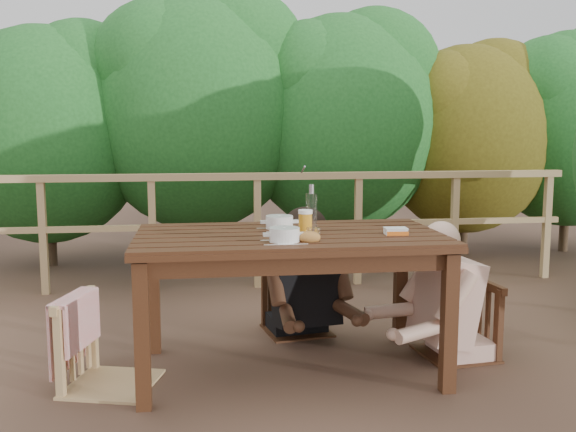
{
  "coord_description": "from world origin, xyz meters",
  "views": [
    {
      "loc": [
        -0.5,
        -3.58,
        1.4
      ],
      "look_at": [
        0.0,
        0.05,
        0.9
      ],
      "focal_mm": 40.49,
      "sensor_mm": 36.0,
      "label": 1
    }
  ],
  "objects": [
    {
      "name": "beer_glass",
      "position": [
        0.08,
        -0.05,
        0.87
      ],
      "size": [
        0.08,
        0.08,
        0.15
      ],
      "primitive_type": "cylinder",
      "color": "#C37E2C",
      "rests_on": "table"
    },
    {
      "name": "soup_near",
      "position": [
        -0.06,
        -0.26,
        0.84
      ],
      "size": [
        0.27,
        0.27,
        0.09
      ],
      "primitive_type": "cylinder",
      "color": "silver",
      "rests_on": "table"
    },
    {
      "name": "chair_right",
      "position": [
        1.06,
        0.12,
        0.44
      ],
      "size": [
        0.48,
        0.48,
        0.87
      ],
      "primitive_type": "cube",
      "rotation": [
        0.0,
        0.0,
        -1.45
      ],
      "color": "#321A0D",
      "rests_on": "ground"
    },
    {
      "name": "table",
      "position": [
        0.0,
        0.0,
        0.4
      ],
      "size": [
        1.71,
        0.96,
        0.79
      ],
      "primitive_type": "cube",
      "color": "#321A0D",
      "rests_on": "ground"
    },
    {
      "name": "butter_tub",
      "position": [
        0.58,
        -0.13,
        0.82
      ],
      "size": [
        0.13,
        0.1,
        0.05
      ],
      "primitive_type": "cube",
      "rotation": [
        0.0,
        0.0,
        -0.07
      ],
      "color": "silver",
      "rests_on": "table"
    },
    {
      "name": "bottle",
      "position": [
        0.15,
        0.16,
        0.93
      ],
      "size": [
        0.07,
        0.07,
        0.28
      ],
      "primitive_type": "cylinder",
      "color": "white",
      "rests_on": "table"
    },
    {
      "name": "diner_right",
      "position": [
        1.09,
        0.12,
        0.69
      ],
      "size": [
        0.75,
        0.64,
        1.39
      ],
      "primitive_type": null,
      "rotation": [
        0.0,
        0.0,
        1.69
      ],
      "color": "tan",
      "rests_on": "ground"
    },
    {
      "name": "hedge_row",
      "position": [
        0.4,
        3.2,
        1.9
      ],
      "size": [
        6.6,
        1.6,
        3.8
      ],
      "primitive_type": null,
      "color": "#1C521E",
      "rests_on": "ground"
    },
    {
      "name": "ground",
      "position": [
        0.0,
        0.0,
        0.0
      ],
      "size": [
        60.0,
        60.0,
        0.0
      ],
      "primitive_type": "plane",
      "color": "brown",
      "rests_on": "ground"
    },
    {
      "name": "chair_left",
      "position": [
        -0.99,
        -0.09,
        0.47
      ],
      "size": [
        0.58,
        0.58,
        0.94
      ],
      "primitive_type": "cube",
      "rotation": [
        0.0,
        0.0,
        1.3
      ],
      "color": "tan",
      "rests_on": "ground"
    },
    {
      "name": "railing",
      "position": [
        0.0,
        2.0,
        0.51
      ],
      "size": [
        5.6,
        0.1,
        1.01
      ],
      "primitive_type": "cube",
      "color": "tan",
      "rests_on": "ground"
    },
    {
      "name": "soup_far",
      "position": [
        -0.03,
        0.18,
        0.84
      ],
      "size": [
        0.27,
        0.27,
        0.09
      ],
      "primitive_type": "cylinder",
      "color": "silver",
      "rests_on": "table"
    },
    {
      "name": "tumbler",
      "position": [
        0.09,
        -0.25,
        0.84
      ],
      "size": [
        0.07,
        0.07,
        0.08
      ],
      "primitive_type": "cylinder",
      "color": "silver",
      "rests_on": "table"
    },
    {
      "name": "woman",
      "position": [
        0.15,
        0.73,
        0.67
      ],
      "size": [
        0.65,
        0.75,
        1.35
      ],
      "primitive_type": null,
      "rotation": [
        0.0,
        0.0,
        3.31
      ],
      "color": "black",
      "rests_on": "ground"
    },
    {
      "name": "chair_far",
      "position": [
        0.15,
        0.71,
        0.43
      ],
      "size": [
        0.49,
        0.49,
        0.85
      ],
      "primitive_type": "cube",
      "rotation": [
        0.0,
        0.0,
        0.17
      ],
      "color": "#321A0D",
      "rests_on": "ground"
    },
    {
      "name": "bread_roll",
      "position": [
        0.07,
        -0.27,
        0.83
      ],
      "size": [
        0.12,
        0.09,
        0.07
      ],
      "primitive_type": "ellipsoid",
      "color": "olive",
      "rests_on": "table"
    }
  ]
}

